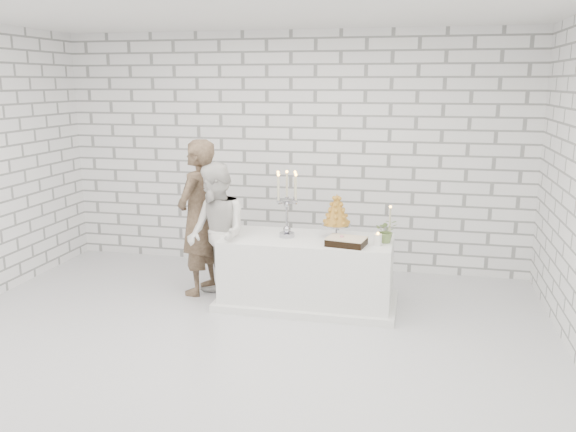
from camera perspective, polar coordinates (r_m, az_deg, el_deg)
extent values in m
cube|color=silver|center=(5.63, -5.29, -12.13)|extent=(6.00, 5.00, 0.01)
cube|color=white|center=(5.15, -6.01, 19.78)|extent=(6.00, 5.00, 0.01)
cube|color=white|center=(7.57, 0.27, 6.22)|extent=(6.00, 0.01, 3.00)
cube|color=white|center=(2.97, -20.76, -5.08)|extent=(6.00, 0.01, 3.00)
cube|color=white|center=(6.39, 1.86, -5.39)|extent=(1.80, 0.80, 0.75)
imported|color=#403023|center=(6.71, -8.65, -0.15)|extent=(0.53, 0.71, 1.76)
imported|color=white|center=(6.40, -6.91, -1.75)|extent=(0.93, 0.95, 1.54)
cube|color=black|center=(6.02, 5.66, -2.46)|extent=(0.42, 0.34, 0.08)
cylinder|color=white|center=(6.04, 8.67, -2.31)|extent=(0.10, 0.10, 0.12)
cylinder|color=beige|center=(6.38, 9.82, -0.61)|extent=(0.07, 0.07, 0.32)
imported|color=#426831|center=(6.16, 9.50, -1.41)|extent=(0.25, 0.23, 0.25)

